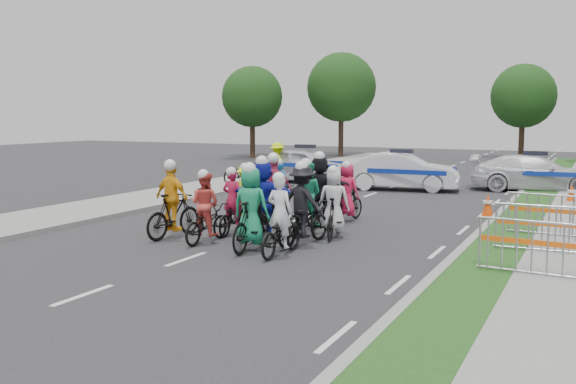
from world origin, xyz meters
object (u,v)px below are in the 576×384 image
at_px(rider_10, 246,198).
at_px(barrier_2, 549,217).
at_px(rider_6, 233,212).
at_px(cone_1, 571,195).
at_px(rider_0, 281,228).
at_px(tree_4, 523,96).
at_px(parked_bike, 241,174).
at_px(rider_9, 275,200).
at_px(rider_13, 347,198).
at_px(rider_8, 307,205).
at_px(rider_3, 173,208).
at_px(rider_11, 320,193).
at_px(rider_2, 206,215).
at_px(rider_5, 263,204).
at_px(rider_12, 280,197).
at_px(rider_7, 334,210).
at_px(tree_0, 252,97).
at_px(police_car_1, 401,171).
at_px(police_car_2, 535,173).
at_px(barrier_0, 532,251).
at_px(rider_1, 251,217).
at_px(tree_3, 341,87).
at_px(cone_0, 488,206).
at_px(marshal_hiviz, 278,163).
at_px(police_car_0, 305,165).
at_px(rider_4, 303,212).
at_px(barrier_1, 542,231).

relative_size(rider_10, barrier_2, 0.86).
bearing_deg(rider_6, cone_1, -133.63).
xyz_separation_m(rider_0, tree_4, (1.39, 32.76, 3.58)).
height_order(cone_1, parked_bike, parked_bike).
xyz_separation_m(rider_9, rider_13, (1.32, 1.93, -0.10)).
bearing_deg(rider_8, rider_3, 31.26).
height_order(rider_11, tree_4, tree_4).
relative_size(rider_2, rider_8, 0.90).
distance_m(rider_9, parked_bike, 10.23).
relative_size(rider_5, rider_12, 1.14).
bearing_deg(rider_7, tree_0, -68.25).
xyz_separation_m(police_car_1, tree_0, (-14.60, 13.95, 3.44)).
bearing_deg(rider_2, police_car_2, -112.20).
bearing_deg(rider_3, rider_11, -117.15).
distance_m(rider_7, parked_bike, 11.80).
height_order(rider_12, barrier_0, rider_12).
height_order(rider_1, rider_3, rider_1).
height_order(rider_11, tree_0, tree_0).
xyz_separation_m(rider_12, police_car_1, (1.36, 8.14, 0.17)).
height_order(rider_2, tree_3, tree_3).
bearing_deg(rider_10, police_car_1, -90.68).
bearing_deg(rider_10, barrier_2, -162.99).
relative_size(rider_7, cone_0, 2.58).
bearing_deg(rider_1, rider_11, -92.75).
height_order(rider_7, rider_8, rider_8).
bearing_deg(cone_1, barrier_0, -91.19).
xyz_separation_m(police_car_2, marshal_hiviz, (-10.55, -1.69, 0.18)).
xyz_separation_m(police_car_2, barrier_2, (1.25, -10.36, -0.15)).
relative_size(rider_10, cone_1, 2.46).
distance_m(rider_7, marshal_hiviz, 12.82).
distance_m(rider_5, police_car_0, 12.86).
bearing_deg(police_car_2, police_car_0, 88.44).
height_order(rider_12, cone_1, rider_12).
xyz_separation_m(rider_2, rider_3, (-1.03, 0.12, 0.09)).
distance_m(marshal_hiviz, cone_1, 12.18).
bearing_deg(rider_13, rider_3, 65.66).
relative_size(rider_9, barrier_0, 1.02).
relative_size(rider_1, rider_2, 1.13).
bearing_deg(rider_7, rider_1, 52.45).
bearing_deg(rider_12, tree_3, -83.02).
bearing_deg(rider_13, rider_4, 104.70).
height_order(rider_8, police_car_0, rider_8).
relative_size(rider_4, rider_7, 1.12).
relative_size(rider_4, police_car_0, 0.45).
distance_m(rider_5, rider_7, 1.75).
distance_m(cone_0, tree_0, 27.34).
relative_size(rider_3, rider_12, 1.09).
relative_size(rider_13, parked_bike, 0.91).
bearing_deg(rider_4, rider_13, -74.78).
relative_size(rider_5, barrier_1, 1.02).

